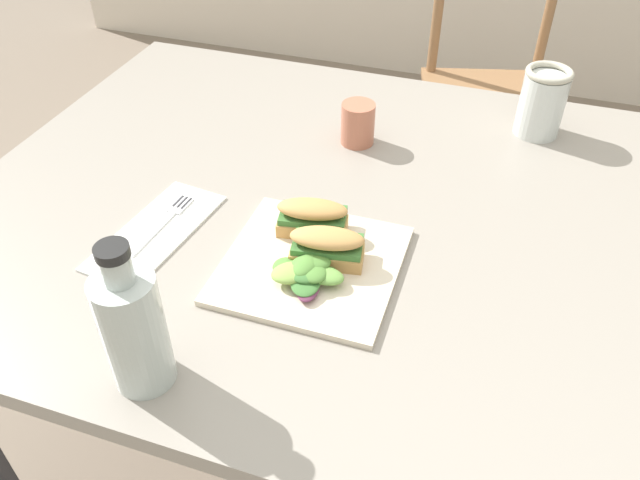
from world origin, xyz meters
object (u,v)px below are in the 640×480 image
Objects in this scene: chair_wooden_far at (489,92)px; bottle_cold_brew at (135,335)px; fork_on_napkin at (162,224)px; plate_lunch at (311,264)px; cup_extra_side at (358,124)px; sandwich_half_back at (312,217)px; sandwich_half_front at (327,246)px; mason_jar_iced_tea at (541,105)px; dining_table at (302,252)px.

chair_wooden_far is 4.12× the size of bottle_cold_brew.
chair_wooden_far reaches higher than fork_on_napkin.
plate_lunch is 0.36m from cup_extra_side.
sandwich_half_front is at bearing -53.74° from sandwich_half_back.
cup_extra_side is (-0.03, 0.36, 0.03)m from plate_lunch.
plate_lunch is at bearing -119.60° from mason_jar_iced_tea.
cup_extra_side is at bearing 81.13° from bottle_cold_brew.
plate_lunch is 1.93× the size of mason_jar_iced_tea.
chair_wooden_far is at bearing 79.29° from bottle_cold_brew.
fork_on_napkin is (-0.18, -0.14, 0.13)m from dining_table.
chair_wooden_far is 1.28m from plate_lunch.
mason_jar_iced_tea is at bearing 43.54° from dining_table.
chair_wooden_far reaches higher than sandwich_half_front.
bottle_cold_brew reaches higher than chair_wooden_far.
cup_extra_side is (0.04, 0.20, 0.16)m from dining_table.
plate_lunch is 3.18× the size of cup_extra_side.
chair_wooden_far reaches higher than cup_extra_side.
cup_extra_side is at bearing -101.97° from chair_wooden_far.
sandwich_half_back is (-0.02, 0.07, 0.03)m from plate_lunch.
sandwich_half_back is (-0.04, 0.06, 0.00)m from sandwich_half_front.
chair_wooden_far is 1.56m from bottle_cold_brew.
dining_table is 1.12m from chair_wooden_far.
cup_extra_side reaches higher than fork_on_napkin.
bottle_cold_brew is (-0.13, -0.25, 0.07)m from plate_lunch.
dining_table is 0.26m from cup_extra_side.
plate_lunch is at bearing -97.10° from chair_wooden_far.
sandwich_half_back reaches higher than fork_on_napkin.
fork_on_napkin is at bearing -123.07° from cup_extra_side.
sandwich_half_back is 1.45× the size of cup_extra_side.
sandwich_half_back is (0.05, -0.09, 0.16)m from dining_table.
plate_lunch is 0.08m from sandwich_half_back.
bottle_cold_brew reaches higher than plate_lunch.
fork_on_napkin is at bearing 176.71° from plate_lunch.
sandwich_half_back is 0.62× the size of fork_on_napkin.
mason_jar_iced_tea is (0.28, 0.50, 0.05)m from plate_lunch.
bottle_cold_brew is (-0.28, -1.49, 0.37)m from chair_wooden_far.
mason_jar_iced_tea is (0.54, 0.49, 0.05)m from fork_on_napkin.
chair_wooden_far is (0.23, 1.08, -0.17)m from dining_table.
plate_lunch reaches higher than dining_table.
mason_jar_iced_tea is 1.65× the size of cup_extra_side.
dining_table is at bearing 38.65° from fork_on_napkin.
fork_on_napkin is (-0.41, -1.22, 0.30)m from chair_wooden_far.
bottle_cold_brew reaches higher than cup_extra_side.
bottle_cold_brew is 0.62m from cup_extra_side.
sandwich_half_front is at bearing 60.51° from bottle_cold_brew.
plate_lunch is at bearing -64.73° from dining_table.
chair_wooden_far is 3.44× the size of plate_lunch.
fork_on_napkin is (-0.23, -0.05, -0.03)m from sandwich_half_back.
mason_jar_iced_tea is (0.31, 0.43, 0.02)m from sandwich_half_back.
fork_on_napkin is 0.88× the size of bottle_cold_brew.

